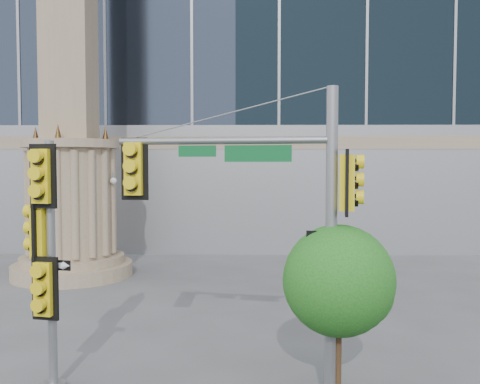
{
  "coord_description": "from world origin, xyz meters",
  "views": [
    {
      "loc": [
        0.57,
        -10.76,
        4.21
      ],
      "look_at": [
        0.39,
        2.0,
        3.54
      ],
      "focal_mm": 40.0,
      "sensor_mm": 36.0,
      "label": 1
    }
  ],
  "objects": [
    {
      "name": "main_signal_pole",
      "position": [
        1.04,
        -1.29,
        3.44
      ],
      "size": [
        4.27,
        1.08,
        5.56
      ],
      "rotation": [
        0.0,
        0.0,
        -0.17
      ],
      "color": "slate",
      "rests_on": "ground"
    },
    {
      "name": "street_tree",
      "position": [
        2.21,
        -1.4,
        2.07
      ],
      "size": [
        2.02,
        1.97,
        3.15
      ],
      "color": "gray",
      "rests_on": "ground"
    },
    {
      "name": "ground",
      "position": [
        0.0,
        0.0,
        0.0
      ],
      "size": [
        120.0,
        120.0,
        0.0
      ],
      "primitive_type": "plane",
      "color": "#545456",
      "rests_on": "ground"
    },
    {
      "name": "secondary_signal_pole",
      "position": [
        -3.14,
        -1.09,
        2.73
      ],
      "size": [
        0.8,
        0.7,
        4.64
      ],
      "rotation": [
        0.0,
        0.0,
        -0.2
      ],
      "color": "slate",
      "rests_on": "ground"
    },
    {
      "name": "monument",
      "position": [
        -6.0,
        9.0,
        5.52
      ],
      "size": [
        4.4,
        4.4,
        16.6
      ],
      "color": "gray",
      "rests_on": "ground"
    }
  ]
}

